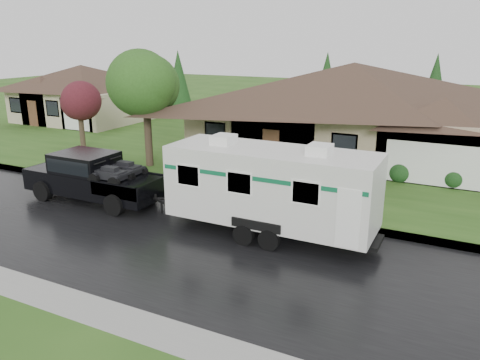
{
  "coord_description": "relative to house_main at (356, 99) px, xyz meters",
  "views": [
    {
      "loc": [
        8.7,
        -14.81,
        7.11
      ],
      "look_at": [
        0.31,
        2.0,
        1.42
      ],
      "focal_mm": 35.0,
      "sensor_mm": 36.0,
      "label": 1
    }
  ],
  "objects": [
    {
      "name": "house_main",
      "position": [
        0.0,
        0.0,
        0.0
      ],
      "size": [
        19.44,
        10.8,
        6.9
      ],
      "color": "tan",
      "rests_on": "lawn"
    },
    {
      "name": "shrub_row",
      "position": [
        -0.29,
        -4.54,
        -2.94
      ],
      "size": [
        13.6,
        1.0,
        1.0
      ],
      "color": "#143814",
      "rests_on": "lawn"
    },
    {
      "name": "lawn",
      "position": [
        -2.29,
        1.16,
        -3.52
      ],
      "size": [
        140.0,
        26.0,
        0.15
      ],
      "primitive_type": "cube",
      "color": "#2B5019",
      "rests_on": "ground"
    },
    {
      "name": "road",
      "position": [
        -2.29,
        -15.84,
        -3.59
      ],
      "size": [
        140.0,
        8.0,
        0.01
      ],
      "primitive_type": "cube",
      "color": "black",
      "rests_on": "ground"
    },
    {
      "name": "travel_trailer",
      "position": [
        0.13,
        -13.48,
        -1.66
      ],
      "size": [
        8.14,
        2.86,
        3.65
      ],
      "color": "silver",
      "rests_on": "ground"
    },
    {
      "name": "ground",
      "position": [
        -2.29,
        -13.84,
        -3.59
      ],
      "size": [
        140.0,
        140.0,
        0.0
      ],
      "primitive_type": "plane",
      "color": "#2B5019",
      "rests_on": "ground"
    },
    {
      "name": "house_far",
      "position": [
        -24.07,
        2.02,
        -0.62
      ],
      "size": [
        10.8,
        8.64,
        5.8
      ],
      "color": "#BDAB8C",
      "rests_on": "lawn"
    },
    {
      "name": "tree_left_green",
      "position": [
        -9.79,
        -7.78,
        0.93
      ],
      "size": [
        3.81,
        3.81,
        6.3
      ],
      "color": "#382B1E",
      "rests_on": "lawn"
    },
    {
      "name": "pickup_truck",
      "position": [
        -8.69,
        -13.48,
        -2.41
      ],
      "size": [
        6.6,
        2.51,
        2.2
      ],
      "color": "black",
      "rests_on": "ground"
    },
    {
      "name": "curb",
      "position": [
        -2.29,
        -11.59,
        -3.52
      ],
      "size": [
        140.0,
        0.5,
        0.15
      ],
      "primitive_type": "cube",
      "color": "gray",
      "rests_on": "ground"
    },
    {
      "name": "tree_red",
      "position": [
        -16.4,
        -6.19,
        -0.44
      ],
      "size": [
        2.62,
        2.62,
        4.33
      ],
      "color": "#382B1E",
      "rests_on": "lawn"
    }
  ]
}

